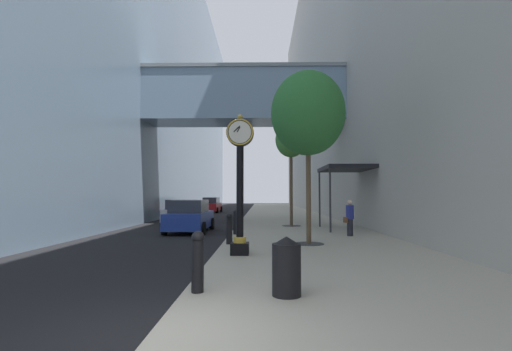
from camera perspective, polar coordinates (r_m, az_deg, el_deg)
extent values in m
plane|color=black|center=(31.70, -1.78, -6.60)|extent=(110.00, 110.00, 0.00)
cube|color=#ADA593|center=(34.72, 4.34, -6.18)|extent=(7.10, 80.00, 0.14)
cube|color=slate|center=(39.09, -18.76, 16.70)|extent=(9.00, 80.00, 30.14)
cube|color=#758EA8|center=(26.14, -1.86, 12.03)|extent=(14.31, 3.20, 3.47)
cube|color=gray|center=(26.68, -1.86, 15.88)|extent=(14.31, 3.40, 0.24)
cube|color=#B7B2A8|center=(38.64, 16.88, 18.07)|extent=(9.00, 80.00, 31.62)
cube|color=black|center=(11.16, -2.56, -11.44)|extent=(0.55, 0.55, 0.35)
cylinder|color=gold|center=(11.12, -2.56, -10.09)|extent=(0.39, 0.38, 0.18)
cylinder|color=black|center=(11.04, -2.54, -2.50)|extent=(0.22, 0.22, 2.76)
cylinder|color=black|center=(11.20, -2.52, 6.74)|extent=(0.84, 0.28, 0.84)
torus|color=gold|center=(11.05, -2.57, 6.88)|extent=(0.82, 0.05, 0.82)
cylinder|color=silver|center=(11.06, -2.57, 6.88)|extent=(0.69, 0.01, 0.69)
cylinder|color=silver|center=(11.35, -2.47, 6.61)|extent=(0.69, 0.01, 0.69)
sphere|color=gold|center=(11.30, -2.51, 9.20)|extent=(0.16, 0.16, 0.16)
cube|color=black|center=(11.06, -2.77, 7.26)|extent=(0.10, 0.01, 0.16)
cube|color=black|center=(11.07, -3.05, 7.34)|extent=(0.21, 0.01, 0.20)
cylinder|color=black|center=(6.98, -9.18, -13.96)|extent=(0.23, 0.23, 0.95)
sphere|color=black|center=(6.90, -9.14, -9.59)|extent=(0.24, 0.24, 0.24)
cylinder|color=black|center=(13.44, -4.23, -8.73)|extent=(0.23, 0.23, 0.95)
sphere|color=black|center=(13.40, -4.22, -6.45)|extent=(0.24, 0.24, 0.24)
cylinder|color=black|center=(16.71, -3.22, -7.63)|extent=(0.23, 0.23, 0.95)
sphere|color=black|center=(16.68, -3.21, -5.80)|extent=(0.24, 0.24, 0.24)
cylinder|color=#333335|center=(13.61, 8.34, -10.60)|extent=(1.10, 1.10, 0.02)
cylinder|color=brown|center=(13.50, 8.28, -2.57)|extent=(0.18, 0.18, 3.82)
ellipsoid|color=#2D7033|center=(13.84, 8.18, 9.72)|extent=(2.76, 2.76, 3.17)
cylinder|color=#333335|center=(21.30, 5.60, -7.89)|extent=(1.10, 1.10, 0.02)
cylinder|color=brown|center=(21.23, 5.57, -2.02)|extent=(0.18, 0.18, 4.38)
ellipsoid|color=#428438|center=(21.48, 5.53, 5.67)|extent=(1.83, 1.83, 2.10)
cylinder|color=black|center=(6.70, 4.84, -14.56)|extent=(0.52, 0.52, 0.92)
cone|color=black|center=(6.62, 4.82, -10.23)|extent=(0.53, 0.53, 0.16)
cylinder|color=#23232D|center=(16.58, 14.61, -7.92)|extent=(0.33, 0.33, 0.75)
cylinder|color=navy|center=(16.54, 14.58, -5.59)|extent=(0.43, 0.43, 0.60)
sphere|color=beige|center=(16.52, 14.56, -4.15)|extent=(0.23, 0.23, 0.23)
cube|color=brown|center=(16.44, 13.95, -6.80)|extent=(0.18, 0.23, 0.24)
cube|color=black|center=(19.69, 13.90, 1.08)|extent=(2.40, 3.60, 0.20)
cylinder|color=#333338|center=(17.84, 11.62, -3.66)|extent=(0.10, 0.10, 3.20)
cylinder|color=#333338|center=(20.99, 9.99, -3.59)|extent=(0.10, 0.10, 3.20)
cube|color=navy|center=(19.45, -10.36, -6.91)|extent=(1.89, 4.48, 0.81)
cube|color=#282D38|center=(19.20, -10.47, -4.80)|extent=(1.66, 2.51, 0.67)
cylinder|color=black|center=(21.16, -12.05, -7.41)|extent=(0.22, 0.64, 0.64)
cylinder|color=black|center=(20.81, -6.98, -7.53)|extent=(0.22, 0.64, 0.64)
cylinder|color=black|center=(18.22, -14.25, -8.09)|extent=(0.22, 0.64, 0.64)
cylinder|color=black|center=(17.82, -8.36, -8.27)|extent=(0.22, 0.64, 0.64)
cube|color=#AD191E|center=(40.71, -7.01, -4.93)|extent=(1.83, 4.48, 0.81)
cube|color=#282D38|center=(40.47, -7.06, -3.92)|extent=(1.57, 2.53, 0.67)
cylinder|color=black|center=(42.35, -7.82, -5.27)|extent=(0.24, 0.65, 0.64)
cylinder|color=black|center=(42.08, -5.52, -5.29)|extent=(0.24, 0.65, 0.64)
cylinder|color=black|center=(39.39, -8.61, -5.42)|extent=(0.24, 0.65, 0.64)
cylinder|color=black|center=(39.10, -6.15, -5.46)|extent=(0.24, 0.65, 0.64)
cube|color=#B7BABF|center=(24.95, -11.59, -6.08)|extent=(1.84, 4.13, 0.78)
cube|color=#282D38|center=(24.73, -11.69, -4.50)|extent=(1.60, 2.33, 0.64)
cylinder|color=black|center=(26.54, -12.76, -6.52)|extent=(0.23, 0.64, 0.64)
cylinder|color=black|center=(26.15, -8.98, -6.61)|extent=(0.23, 0.64, 0.64)
cylinder|color=black|center=(23.85, -14.47, -6.89)|extent=(0.23, 0.64, 0.64)
cylinder|color=black|center=(23.42, -10.28, -7.01)|extent=(0.23, 0.64, 0.64)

